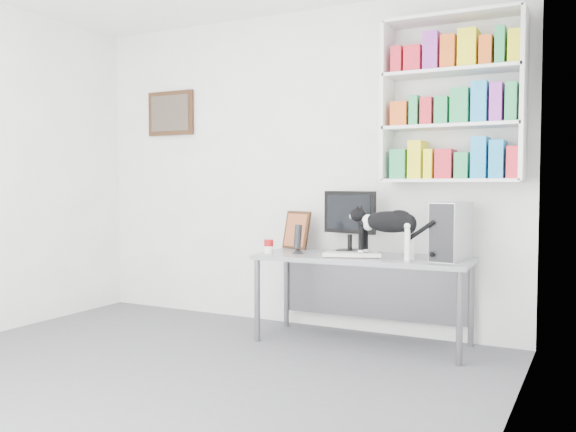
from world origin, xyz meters
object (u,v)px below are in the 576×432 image
(bookshelf, at_px, (452,99))
(speaker, at_px, (298,239))
(soup_can, at_px, (269,246))
(cat, at_px, (388,234))
(pc_tower, at_px, (451,231))
(leaning_print, at_px, (297,229))
(desk, at_px, (362,300))
(keyboard, at_px, (352,255))
(monitor, at_px, (350,221))

(bookshelf, relative_size, speaker, 5.23)
(speaker, relative_size, soup_can, 2.19)
(soup_can, relative_size, cat, 0.18)
(pc_tower, height_order, cat, pc_tower)
(pc_tower, height_order, speaker, pc_tower)
(pc_tower, relative_size, speaker, 1.76)
(leaning_print, bearing_deg, pc_tower, 11.71)
(desk, xyz_separation_m, keyboard, (-0.05, -0.10, 0.35))
(monitor, distance_m, pc_tower, 0.84)
(keyboard, distance_m, cat, 0.33)
(speaker, xyz_separation_m, soup_can, (-0.21, -0.09, -0.06))
(speaker, height_order, cat, cat)
(pc_tower, relative_size, leaning_print, 1.26)
(keyboard, relative_size, leaning_print, 1.31)
(keyboard, relative_size, speaker, 1.81)
(monitor, bearing_deg, pc_tower, 4.32)
(pc_tower, xyz_separation_m, soup_can, (-1.37, -0.24, -0.15))
(monitor, bearing_deg, soup_can, -134.95)
(monitor, bearing_deg, speaker, -129.27)
(bookshelf, distance_m, desk, 1.64)
(bookshelf, bearing_deg, leaning_print, -178.98)
(desk, bearing_deg, keyboard, -119.60)
(leaning_print, height_order, cat, cat)
(monitor, height_order, cat, monitor)
(soup_can, xyz_separation_m, cat, (0.95, 0.06, 0.13))
(desk, xyz_separation_m, pc_tower, (0.65, 0.06, 0.55))
(keyboard, bearing_deg, bookshelf, 5.33)
(keyboard, height_order, pc_tower, pc_tower)
(monitor, height_order, pc_tower, monitor)
(keyboard, xyz_separation_m, pc_tower, (0.70, 0.17, 0.19))
(bookshelf, bearing_deg, speaker, -163.68)
(pc_tower, bearing_deg, cat, -149.63)
(bookshelf, bearing_deg, soup_can, -162.64)
(bookshelf, relative_size, soup_can, 11.43)
(soup_can, bearing_deg, leaning_print, 82.57)
(monitor, distance_m, leaning_print, 0.50)
(leaning_print, bearing_deg, monitor, 13.88)
(desk, bearing_deg, cat, -29.37)
(bookshelf, bearing_deg, desk, -158.85)
(monitor, xyz_separation_m, speaker, (-0.33, -0.27, -0.13))
(leaning_print, relative_size, cat, 0.55)
(desk, xyz_separation_m, monitor, (-0.18, 0.18, 0.59))
(desk, bearing_deg, soup_can, -168.66)
(desk, relative_size, keyboard, 3.77)
(speaker, distance_m, cat, 0.75)
(bookshelf, height_order, speaker, bookshelf)
(keyboard, distance_m, leaning_print, 0.71)
(desk, xyz_separation_m, soup_can, (-0.72, -0.18, 0.39))
(cat, bearing_deg, bookshelf, 51.13)
(soup_can, bearing_deg, desk, 14.05)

